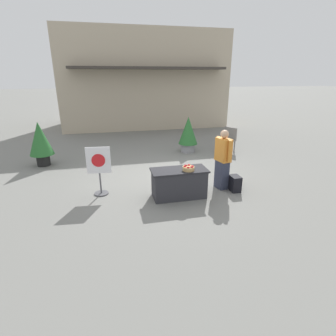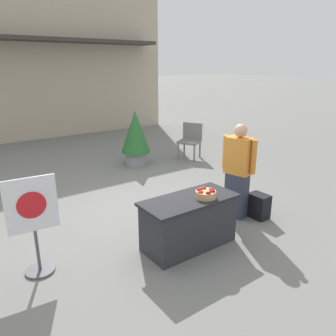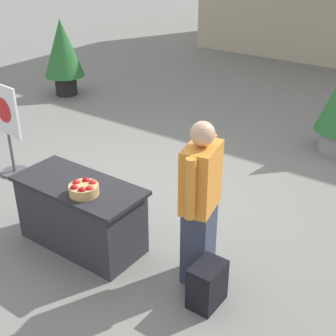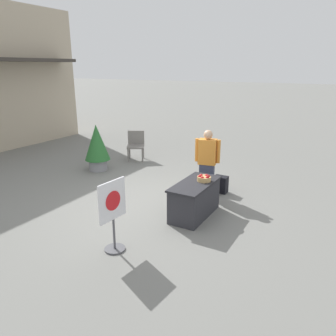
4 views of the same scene
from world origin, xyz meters
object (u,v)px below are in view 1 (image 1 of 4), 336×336
Objects in this scene: display_table at (179,183)px; potted_plant_near_right at (188,133)px; person_visitor at (223,159)px; patio_chair at (228,138)px; poster_board at (99,169)px; backpack at (235,183)px; potted_plant_near_left at (40,141)px; apple_basket at (188,168)px.

potted_plant_near_right is (1.44, 3.91, 0.40)m from display_table.
patio_chair is at bearing -129.92° from person_visitor.
poster_board is at bearing 1.04° from patio_chair.
person_visitor is 1.67× the size of patio_chair.
poster_board is 5.77m from patio_chair.
potted_plant_near_right is at bearing -104.97° from person_visitor.
potted_plant_near_right reaches higher than backpack.
person_visitor reaches higher than backpack.
potted_plant_near_right is (-1.57, 0.31, 0.22)m from patio_chair.
apple_basket is at bearing -40.92° from potted_plant_near_left.
apple_basket is 5.36m from potted_plant_near_left.
backpack is at bearing -32.24° from potted_plant_near_left.
poster_board is at bearing 161.39° from apple_basket.
person_visitor is 3.77m from patio_chair.
potted_plant_near_right is 5.31m from potted_plant_near_left.
poster_board is at bearing 170.18° from backpack.
poster_board is (-3.45, 0.60, 0.48)m from backpack.
potted_plant_near_left reaches higher than poster_board.
patio_chair is at bearing 1.71° from potted_plant_near_left.
patio_chair reaches higher than backpack.
poster_board reaches higher than apple_basket.
poster_board is at bearing 162.60° from display_table.
display_table is 0.99× the size of potted_plant_near_right.
potted_plant_near_right is at bearing 91.40° from backpack.
potted_plant_near_left is at bearing -28.59° from patio_chair.
person_visitor is 5.99m from potted_plant_near_left.
apple_basket is at bearing 22.62° from patio_chair.
person_visitor is 3.20m from poster_board.
potted_plant_near_left reaches higher than backpack.
apple_basket is at bearing 7.73° from person_visitor.
potted_plant_near_right is (1.24, 4.02, -0.02)m from apple_basket.
potted_plant_near_right reaches higher than poster_board.
apple_basket is 0.30× the size of patio_chair.
poster_board is 0.85× the size of potted_plant_near_left.
backpack is at bearing 37.40° from patio_chair.
poster_board is at bearing -55.40° from potted_plant_near_left.
backpack is at bearing 85.45° from poster_board.
apple_basket is 1.13m from person_visitor.
patio_chair is (3.01, 3.60, 0.18)m from display_table.
backpack is at bearing -88.60° from potted_plant_near_right.
display_table is 1.37m from person_visitor.
backpack is 3.90m from patio_chair.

